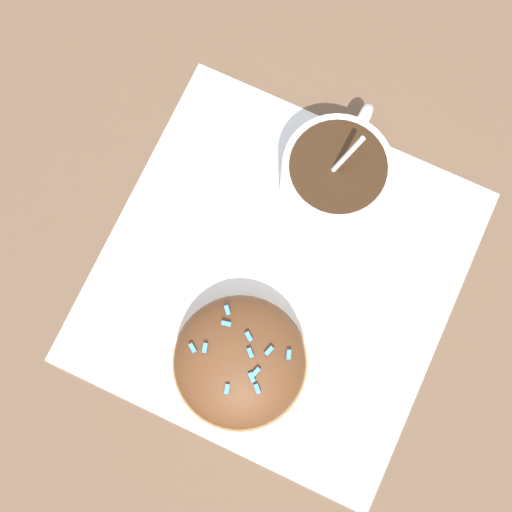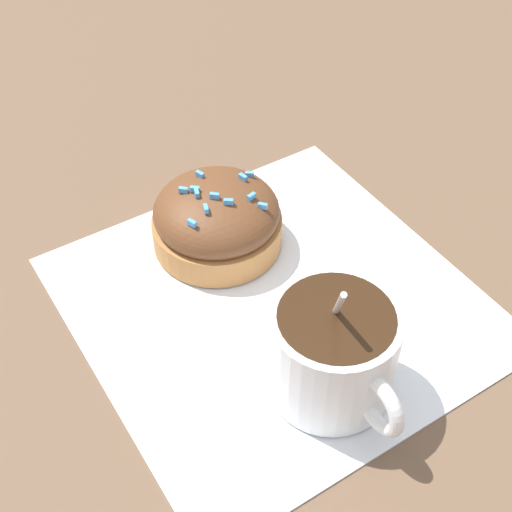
{
  "view_description": "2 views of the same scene",
  "coord_description": "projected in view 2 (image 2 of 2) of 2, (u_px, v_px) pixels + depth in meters",
  "views": [
    {
      "loc": [
        0.1,
        0.02,
        0.57
      ],
      "look_at": [
        -0.0,
        -0.02,
        0.04
      ],
      "focal_mm": 50.0,
      "sensor_mm": 36.0,
      "label": 1
    },
    {
      "loc": [
        -0.28,
        0.21,
        0.4
      ],
      "look_at": [
        0.02,
        0.0,
        0.04
      ],
      "focal_mm": 50.0,
      "sensor_mm": 36.0,
      "label": 2
    }
  ],
  "objects": [
    {
      "name": "frosted_pastry",
      "position": [
        216.0,
        219.0,
        0.56
      ],
      "size": [
        0.1,
        0.1,
        0.06
      ],
      "color": "#B2753D",
      "rests_on": "paper_napkin"
    },
    {
      "name": "coffee_cup",
      "position": [
        334.0,
        350.0,
        0.45
      ],
      "size": [
        0.11,
        0.08,
        0.11
      ],
      "color": "white",
      "rests_on": "paper_napkin"
    },
    {
      "name": "paper_napkin",
      "position": [
        274.0,
        302.0,
        0.53
      ],
      "size": [
        0.29,
        0.29,
        0.0
      ],
      "color": "white",
      "rests_on": "ground_plane"
    },
    {
      "name": "ground_plane",
      "position": [
        274.0,
        303.0,
        0.53
      ],
      "size": [
        3.0,
        3.0,
        0.0
      ],
      "primitive_type": "plane",
      "color": "brown"
    }
  ]
}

